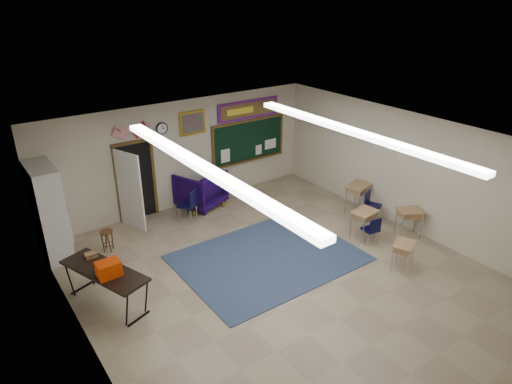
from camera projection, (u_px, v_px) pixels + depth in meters
floor at (283, 277)px, 9.82m from camera, size 9.00×9.00×0.00m
back_wall at (182, 155)px, 12.54m from camera, size 8.00×0.04×3.00m
front_wall at (504, 346)px, 5.87m from camera, size 8.00×0.04×3.00m
left_wall at (85, 284)px, 7.09m from camera, size 0.04×9.00×3.00m
right_wall at (410, 173)px, 11.32m from camera, size 0.04×9.00×3.00m
ceiling at (287, 145)px, 8.59m from camera, size 8.00×9.00×0.04m
area_rug at (268, 258)px, 10.52m from camera, size 4.00×3.00×0.02m
fluorescent_strips at (287, 148)px, 8.61m from camera, size 3.86×6.00×0.10m
doorway at (134, 184)px, 11.82m from camera, size 1.10×0.89×2.16m
chalkboard at (249, 142)px, 13.70m from camera, size 2.55×0.14×1.30m
bulletin_board at (248, 109)px, 13.29m from camera, size 2.10×0.05×0.55m
framed_art_print at (192, 123)px, 12.35m from camera, size 0.75×0.05×0.65m
wall_clock at (162, 128)px, 11.88m from camera, size 0.32×0.05×0.32m
wall_flags at (130, 129)px, 11.35m from camera, size 1.16×0.06×0.70m
storage_cabinet at (49, 212)px, 10.26m from camera, size 0.59×1.25×2.20m
wingback_armchair at (200, 188)px, 12.85m from camera, size 1.46×1.48×1.05m
student_chair_reading at (187, 206)px, 12.01m from camera, size 0.62×0.62×0.90m
student_chair_desk_a at (370, 230)px, 10.98m from camera, size 0.41×0.41×0.73m
student_chair_desk_b at (373, 206)px, 12.08m from camera, size 0.53×0.53×0.81m
student_desk_front_left at (364, 223)px, 11.20m from camera, size 0.67×0.54×0.74m
student_desk_front_right at (358, 197)px, 12.50m from camera, size 0.80×0.68×0.82m
student_desk_back_left at (403, 255)px, 9.96m from camera, size 0.67×0.60×0.66m
student_desk_back_right at (409, 221)px, 11.29m from camera, size 0.76×0.69×0.73m
folding_table at (107, 285)px, 8.84m from camera, size 1.25×2.02×1.09m
wooden_stool at (108, 241)px, 10.71m from camera, size 0.30×0.30×0.52m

